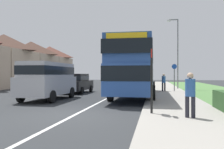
% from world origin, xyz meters
% --- Properties ---
extents(ground_plane, '(120.00, 120.00, 0.00)m').
position_xyz_m(ground_plane, '(0.00, 0.00, 0.00)').
color(ground_plane, '#2D3033').
extents(lane_marking_centre, '(0.14, 60.00, 0.01)m').
position_xyz_m(lane_marking_centre, '(0.00, 8.00, 0.00)').
color(lane_marking_centre, silver).
rests_on(lane_marking_centre, ground_plane).
extents(pavement_near_side, '(3.20, 68.00, 0.12)m').
position_xyz_m(pavement_near_side, '(4.20, 6.00, 0.06)').
color(pavement_near_side, '#9E998E').
rests_on(pavement_near_side, ground_plane).
extents(double_decker_bus, '(2.80, 11.36, 3.70)m').
position_xyz_m(double_decker_bus, '(1.76, 8.10, 2.14)').
color(double_decker_bus, '#284C93').
rests_on(double_decker_bus, ground_plane).
extents(parked_van_silver, '(2.11, 5.04, 2.33)m').
position_xyz_m(parked_van_silver, '(-3.45, 4.98, 1.38)').
color(parked_van_silver, '#B7B7BC').
rests_on(parked_van_silver, ground_plane).
extents(parked_car_black, '(2.01, 4.42, 1.66)m').
position_xyz_m(parked_car_black, '(-3.52, 10.55, 0.91)').
color(parked_car_black, black).
rests_on(parked_car_black, ground_plane).
extents(pedestrian_at_stop, '(0.34, 0.34, 1.67)m').
position_xyz_m(pedestrian_at_stop, '(4.32, -0.44, 0.98)').
color(pedestrian_at_stop, '#23232D').
rests_on(pedestrian_at_stop, ground_plane).
extents(pedestrian_walking_away, '(0.34, 0.34, 1.67)m').
position_xyz_m(pedestrian_walking_away, '(3.94, 12.54, 0.98)').
color(pedestrian_walking_away, '#23232D').
rests_on(pedestrian_walking_away, ground_plane).
extents(bus_stop_sign, '(0.09, 0.52, 2.60)m').
position_xyz_m(bus_stop_sign, '(3.00, 0.26, 1.54)').
color(bus_stop_sign, black).
rests_on(bus_stop_sign, ground_plane).
extents(cycle_route_sign, '(0.44, 0.08, 2.52)m').
position_xyz_m(cycle_route_sign, '(4.85, 12.50, 1.43)').
color(cycle_route_sign, slate).
rests_on(cycle_route_sign, ground_plane).
extents(street_lamp_mid, '(1.14, 0.20, 7.38)m').
position_xyz_m(street_lamp_mid, '(5.43, 16.49, 4.24)').
color(street_lamp_mid, slate).
rests_on(street_lamp_mid, ground_plane).
extents(house_terrace_far_side, '(6.43, 26.32, 6.68)m').
position_xyz_m(house_terrace_far_side, '(-15.56, 21.17, 3.34)').
color(house_terrace_far_side, '#C1A88E').
rests_on(house_terrace_far_side, ground_plane).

